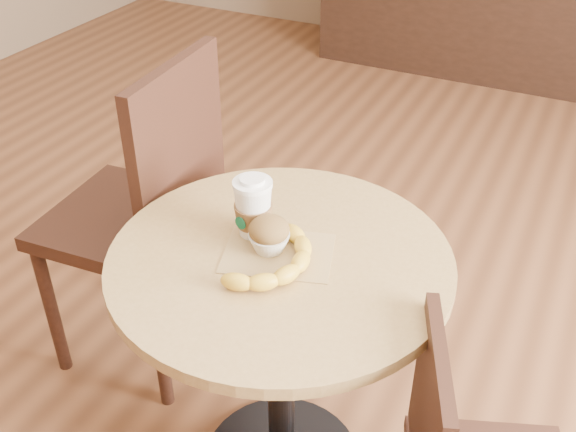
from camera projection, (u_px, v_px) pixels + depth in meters
The scene contains 6 objects.
cafe_table at pixel (281, 319), 1.60m from camera, with size 0.77×0.77×0.75m.
chair_left at pixel (147, 209), 1.97m from camera, with size 0.49×0.49×1.04m.
kraft_bag at pixel (278, 253), 1.50m from camera, with size 0.24×0.18×0.00m, color #A1814E.
coffee_cup at pixel (253, 209), 1.52m from camera, with size 0.09×0.09×0.15m.
muffin at pixel (269, 235), 1.48m from camera, with size 0.09×0.09×0.08m.
banana at pixel (279, 260), 1.44m from camera, with size 0.16×0.28×0.04m, color gold, non-canonical shape.
Camera 1 is at (0.63, -1.12, 1.66)m, focal length 42.00 mm.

